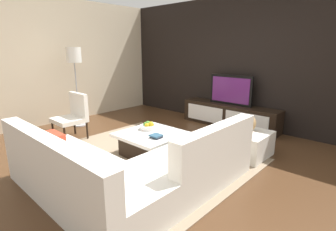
# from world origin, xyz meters

# --- Properties ---
(ground_plane) EXTENTS (14.00, 14.00, 0.00)m
(ground_plane) POSITION_xyz_m (0.00, 0.00, 0.00)
(ground_plane) COLOR #4C301C
(feature_wall_back) EXTENTS (6.40, 0.12, 2.80)m
(feature_wall_back) POSITION_xyz_m (0.00, 2.70, 1.40)
(feature_wall_back) COLOR black
(feature_wall_back) RESTS_ON ground
(side_wall_left) EXTENTS (0.12, 5.20, 2.80)m
(side_wall_left) POSITION_xyz_m (-3.20, 0.20, 1.40)
(side_wall_left) COLOR beige
(side_wall_left) RESTS_ON ground
(area_rug) EXTENTS (3.11, 2.53, 0.01)m
(area_rug) POSITION_xyz_m (-0.10, 0.00, 0.01)
(area_rug) COLOR gray
(area_rug) RESTS_ON ground
(media_console) EXTENTS (2.20, 0.45, 0.50)m
(media_console) POSITION_xyz_m (0.00, 2.40, 0.25)
(media_console) COLOR black
(media_console) RESTS_ON ground
(television) EXTENTS (0.99, 0.06, 0.64)m
(television) POSITION_xyz_m (0.00, 2.40, 0.82)
(television) COLOR black
(television) RESTS_ON media_console
(sectional_couch) EXTENTS (2.28, 2.37, 0.82)m
(sectional_couch) POSITION_xyz_m (0.50, -0.86, 0.28)
(sectional_couch) COLOR white
(sectional_couch) RESTS_ON ground
(coffee_table) EXTENTS (0.95, 0.94, 0.38)m
(coffee_table) POSITION_xyz_m (-0.10, 0.10, 0.20)
(coffee_table) COLOR black
(coffee_table) RESTS_ON ground
(accent_chair_near) EXTENTS (0.56, 0.52, 0.87)m
(accent_chair_near) POSITION_xyz_m (-1.81, -0.32, 0.49)
(accent_chair_near) COLOR black
(accent_chair_near) RESTS_ON ground
(floor_lamp) EXTENTS (0.31, 0.31, 1.72)m
(floor_lamp) POSITION_xyz_m (-2.52, 0.17, 1.45)
(floor_lamp) COLOR #A5A5AA
(floor_lamp) RESTS_ON ground
(ottoman) EXTENTS (0.70, 0.70, 0.40)m
(ottoman) POSITION_xyz_m (1.02, 1.13, 0.20)
(ottoman) COLOR white
(ottoman) RESTS_ON ground
(fruit_bowl) EXTENTS (0.28, 0.28, 0.14)m
(fruit_bowl) POSITION_xyz_m (-0.28, 0.20, 0.44)
(fruit_bowl) COLOR silver
(fruit_bowl) RESTS_ON coffee_table
(decorative_ball) EXTENTS (0.29, 0.29, 0.29)m
(decorative_ball) POSITION_xyz_m (1.02, 1.13, 0.54)
(decorative_ball) COLOR #AD8451
(decorative_ball) RESTS_ON ottoman
(book_stack) EXTENTS (0.17, 0.16, 0.05)m
(book_stack) POSITION_xyz_m (0.12, -0.01, 0.41)
(book_stack) COLOR #1E232D
(book_stack) RESTS_ON coffee_table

